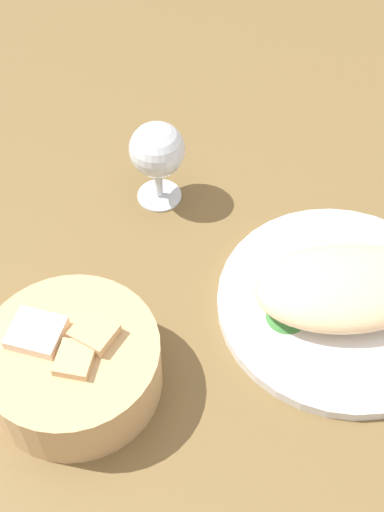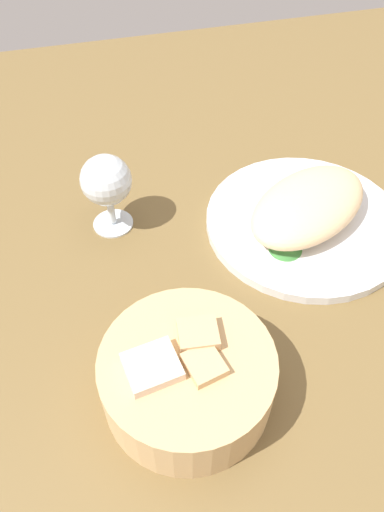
{
  "view_description": "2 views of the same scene",
  "coord_description": "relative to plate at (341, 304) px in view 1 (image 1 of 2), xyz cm",
  "views": [
    {
      "loc": [
        -6.18,
        43.69,
        65.99
      ],
      "look_at": [
        13.82,
        -0.43,
        5.74
      ],
      "focal_mm": 49.57,
      "sensor_mm": 36.0,
      "label": 1
    },
    {
      "loc": [
        25.3,
        39.1,
        49.42
      ],
      "look_at": [
        15.09,
        0.02,
        3.7
      ],
      "focal_mm": 34.32,
      "sensor_mm": 36.0,
      "label": 2
    }
  ],
  "objects": [
    {
      "name": "wine_glass_near",
      "position": [
        26.25,
        -7.17,
        6.91
      ],
      "size": [
        6.85,
        6.85,
        11.54
      ],
      "color": "silver",
      "rests_on": "ground_plane"
    },
    {
      "name": "omelette",
      "position": [
        0.0,
        0.0,
        3.21
      ],
      "size": [
        23.23,
        20.16,
        5.02
      ],
      "primitive_type": "ellipsoid",
      "rotation": [
        0.0,
        0.0,
        0.52
      ],
      "color": "beige",
      "rests_on": "plate"
    },
    {
      "name": "plate",
      "position": [
        0.0,
        0.0,
        0.0
      ],
      "size": [
        27.86,
        27.86,
        1.4
      ],
      "primitive_type": "cylinder",
      "color": "white",
      "rests_on": "ground_plane"
    },
    {
      "name": "ground_plane",
      "position": [
        2.63,
        4.72,
        -1.7
      ],
      "size": [
        140.0,
        140.0,
        2.0
      ],
      "primitive_type": "cube",
      "color": "brown"
    },
    {
      "name": "lettuce_garnish",
      "position": [
        4.91,
        4.29,
        1.56
      ],
      "size": [
        4.48,
        4.48,
        1.71
      ],
      "primitive_type": "cone",
      "color": "#387D37",
      "rests_on": "plate"
    },
    {
      "name": "bread_basket",
      "position": [
        22.42,
        20.46,
        2.94
      ],
      "size": [
        17.92,
        17.92,
        8.13
      ],
      "color": "tan",
      "rests_on": "ground_plane"
    }
  ]
}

